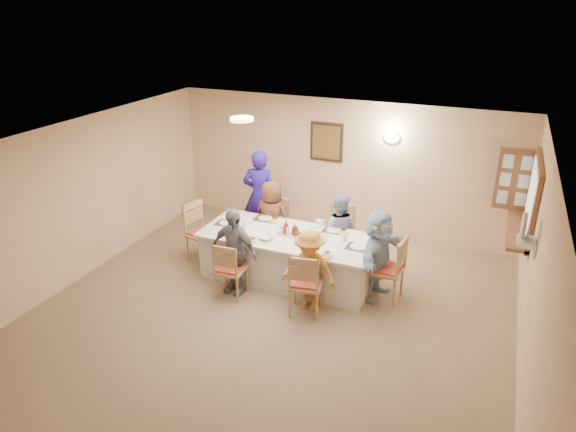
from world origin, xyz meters
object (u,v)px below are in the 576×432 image
at_px(serving_hatch, 533,198).
at_px(desk_fan, 526,230).
at_px(caregiver, 260,196).
at_px(diner_back_right, 339,231).
at_px(diner_front_right, 309,270).
at_px(diner_back_left, 272,218).
at_px(diner_front_left, 234,251).
at_px(chair_front_left, 231,268).
at_px(chair_right_end, 386,268).
at_px(chair_front_right, 306,282).
at_px(chair_left_end, 204,233).
at_px(chair_back_right, 340,236).
at_px(dining_table, 289,257).
at_px(chair_back_left, 275,226).
at_px(condiment_ketchup, 286,227).
at_px(diner_right_end, 378,255).

height_order(serving_hatch, desk_fan, serving_hatch).
bearing_deg(caregiver, desk_fan, 149.43).
relative_size(diner_back_right, caregiver, 0.76).
bearing_deg(diner_front_right, diner_back_left, 128.17).
relative_size(desk_fan, diner_front_right, 0.24).
height_order(desk_fan, diner_front_left, desk_fan).
height_order(chair_front_left, chair_right_end, chair_right_end).
height_order(chair_front_right, chair_right_end, chair_right_end).
xyz_separation_m(desk_fan, chair_left_end, (-4.81, 0.29, -1.03)).
bearing_deg(chair_front_left, serving_hatch, -158.68).
distance_m(chair_back_right, diner_back_left, 1.22).
distance_m(chair_front_right, chair_right_end, 1.24).
height_order(dining_table, chair_back_left, chair_back_left).
bearing_deg(chair_back_right, diner_front_left, -138.45).
bearing_deg(chair_front_right, caregiver, -60.61).
bearing_deg(chair_front_left, condiment_ketchup, -127.14).
relative_size(chair_right_end, caregiver, 0.60).
height_order(chair_front_left, caregiver, caregiver).
distance_m(chair_front_right, condiment_ketchup, 1.12).
distance_m(desk_fan, chair_back_right, 3.07).
relative_size(chair_left_end, diner_back_right, 0.80).
bearing_deg(diner_front_left, chair_right_end, 26.26).
height_order(chair_left_end, diner_front_left, diner_front_left).
relative_size(diner_back_right, diner_front_left, 0.95).
bearing_deg(diner_front_right, chair_front_right, -93.26).
bearing_deg(chair_left_end, condiment_ketchup, -77.03).
distance_m(chair_front_right, caregiver, 2.58).
bearing_deg(dining_table, serving_hatch, 17.46).
height_order(chair_back_right, condiment_ketchup, condiment_ketchup).
height_order(dining_table, chair_right_end, chair_right_end).
bearing_deg(diner_right_end, dining_table, 100.74).
distance_m(serving_hatch, dining_table, 3.71).
relative_size(chair_front_left, diner_right_end, 0.65).
bearing_deg(diner_back_left, dining_table, 134.81).
bearing_deg(diner_front_right, diner_back_right, 86.74).
bearing_deg(caregiver, chair_back_left, 130.01).
xyz_separation_m(diner_back_left, diner_front_right, (1.20, -1.36, -0.05)).
xyz_separation_m(serving_hatch, desk_fan, (-0.11, -1.35, 0.05)).
bearing_deg(chair_right_end, diner_front_left, -66.78).
height_order(diner_front_right, diner_right_end, diner_right_end).
bearing_deg(serving_hatch, chair_front_right, -146.14).
relative_size(chair_front_right, diner_right_end, 0.70).
bearing_deg(chair_right_end, dining_table, -84.33).
bearing_deg(condiment_ketchup, diner_front_right, -47.06).
relative_size(desk_fan, chair_back_right, 0.30).
relative_size(serving_hatch, chair_right_end, 1.47).
bearing_deg(desk_fan, diner_right_end, 171.09).
relative_size(chair_back_left, chair_front_right, 0.96).
height_order(serving_hatch, dining_table, serving_hatch).
bearing_deg(diner_right_end, caregiver, 75.78).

